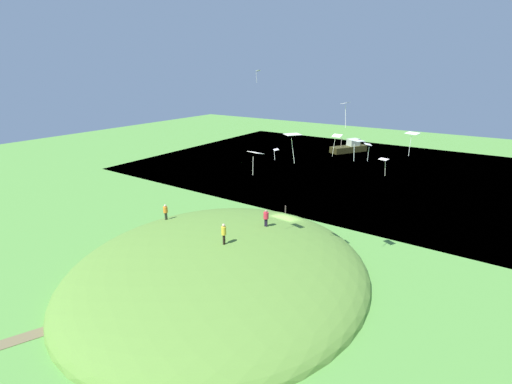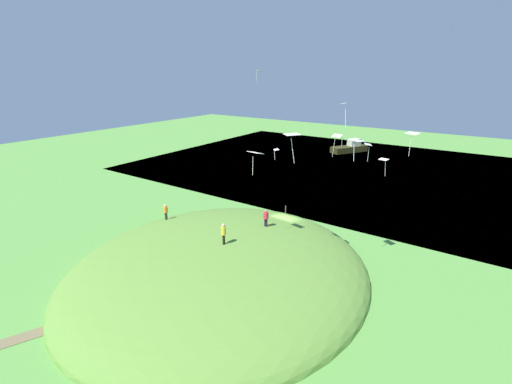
# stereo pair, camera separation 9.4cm
# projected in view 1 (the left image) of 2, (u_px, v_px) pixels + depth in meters

# --- Properties ---
(ground_plane) EXTENTS (160.00, 160.00, 0.00)m
(ground_plane) POSITION_uv_depth(u_px,v_px,m) (286.00, 235.00, 37.12)
(ground_plane) COLOR #518B3A
(lake_water) EXTENTS (51.04, 80.00, 0.40)m
(lake_water) POSITION_uv_depth(u_px,v_px,m) (372.00, 172.00, 61.09)
(lake_water) COLOR #44658B
(lake_water) RESTS_ON ground_plane
(grass_hill) EXTENTS (26.73, 24.70, 5.80)m
(grass_hill) POSITION_uv_depth(u_px,v_px,m) (220.00, 272.00, 30.18)
(grass_hill) COLOR #588332
(grass_hill) RESTS_ON ground_plane
(boat_on_lake) EXTENTS (8.24, 6.20, 3.22)m
(boat_on_lake) POSITION_uv_depth(u_px,v_px,m) (349.00, 148.00, 75.17)
(boat_on_lake) COLOR #2E2D12
(boat_on_lake) RESTS_ON lake_water
(person_walking_path) EXTENTS (0.43, 0.43, 1.83)m
(person_walking_path) POSITION_uv_depth(u_px,v_px,m) (224.00, 231.00, 28.42)
(person_walking_path) COLOR black
(person_walking_path) RESTS_ON grass_hill
(person_with_child) EXTENTS (0.57, 0.57, 1.63)m
(person_with_child) POSITION_uv_depth(u_px,v_px,m) (266.00, 216.00, 32.42)
(person_with_child) COLOR black
(person_with_child) RESTS_ON grass_hill
(person_on_hilltop) EXTENTS (0.50, 0.50, 1.64)m
(person_on_hilltop) POSITION_uv_depth(u_px,v_px,m) (165.00, 210.00, 35.57)
(person_on_hilltop) COLOR #323627
(person_on_hilltop) RESTS_ON grass_hill
(kite_0) EXTENTS (0.91, 0.90, 1.23)m
(kite_0) POSITION_uv_depth(u_px,v_px,m) (276.00, 150.00, 37.92)
(kite_0) COLOR white
(kite_1) EXTENTS (0.77, 0.91, 1.69)m
(kite_1) POSITION_uv_depth(u_px,v_px,m) (384.00, 160.00, 31.76)
(kite_1) COLOR silver
(kite_2) EXTENTS (1.06, 0.95, 1.73)m
(kite_2) POSITION_uv_depth(u_px,v_px,m) (368.00, 145.00, 33.36)
(kite_2) COLOR white
(kite_3) EXTENTS (1.45, 1.36, 2.30)m
(kite_3) POSITION_uv_depth(u_px,v_px,m) (292.00, 136.00, 26.41)
(kite_3) COLOR silver
(kite_4) EXTENTS (1.16, 1.37, 2.23)m
(kite_4) POSITION_uv_depth(u_px,v_px,m) (412.00, 134.00, 32.98)
(kite_4) COLOR white
(kite_5) EXTENTS (1.14, 1.28, 1.62)m
(kite_5) POSITION_uv_depth(u_px,v_px,m) (357.00, 141.00, 26.79)
(kite_5) COLOR white
(kite_6) EXTENTS (0.81, 0.58, 2.15)m
(kite_6) POSITION_uv_depth(u_px,v_px,m) (345.00, 105.00, 30.36)
(kite_6) COLOR silver
(kite_7) EXTENTS (0.64, 0.51, 1.45)m
(kite_7) POSITION_uv_depth(u_px,v_px,m) (258.00, 72.00, 41.15)
(kite_7) COLOR silver
(kite_8) EXTENTS (0.68, 0.93, 2.20)m
(kite_8) POSITION_uv_depth(u_px,v_px,m) (337.00, 137.00, 33.50)
(kite_8) COLOR silver
(kite_9) EXTENTS (0.98, 1.28, 1.88)m
(kite_9) POSITION_uv_depth(u_px,v_px,m) (255.00, 153.00, 27.81)
(kite_9) COLOR #F4DFD0
(mooring_post) EXTENTS (0.14, 0.14, 1.22)m
(mooring_post) POSITION_uv_depth(u_px,v_px,m) (285.00, 210.00, 41.92)
(mooring_post) COLOR #4F3D37
(mooring_post) RESTS_ON ground_plane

